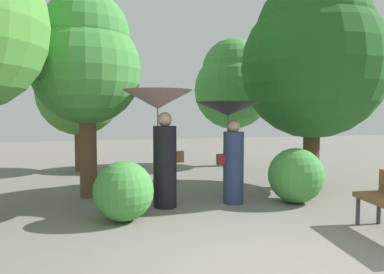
% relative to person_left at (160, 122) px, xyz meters
% --- Properties ---
extents(person_left, '(1.23, 1.23, 2.10)m').
position_rel_person_left_xyz_m(person_left, '(0.00, 0.00, 0.00)').
color(person_left, black).
rests_on(person_left, ground).
extents(person_right, '(1.22, 1.22, 1.90)m').
position_rel_person_left_xyz_m(person_right, '(1.30, -0.08, -0.14)').
color(person_right, navy).
rests_on(person_right, ground).
extents(tree_near_right, '(3.24, 3.24, 4.77)m').
position_rel_person_left_xyz_m(tree_near_right, '(3.65, 0.81, 1.46)').
color(tree_near_right, '#42301E').
rests_on(tree_near_right, ground).
extents(tree_mid_left, '(2.15, 2.15, 4.08)m').
position_rel_person_left_xyz_m(tree_mid_left, '(-1.26, 1.18, 1.22)').
color(tree_mid_left, brown).
rests_on(tree_mid_left, ground).
extents(tree_mid_right, '(2.47, 2.47, 4.08)m').
position_rel_person_left_xyz_m(tree_mid_right, '(3.20, 4.43, 1.12)').
color(tree_mid_right, brown).
rests_on(tree_mid_right, ground).
extents(tree_far_back, '(2.41, 2.41, 3.84)m').
position_rel_person_left_xyz_m(tree_far_back, '(-1.53, 4.65, 0.93)').
color(tree_far_back, brown).
rests_on(tree_far_back, ground).
extents(bush_path_left, '(1.04, 1.04, 1.04)m').
position_rel_person_left_xyz_m(bush_path_left, '(2.51, -0.38, -1.01)').
color(bush_path_left, '#428C3D').
rests_on(bush_path_left, ground).
extents(bush_path_right, '(0.94, 0.94, 0.94)m').
position_rel_person_left_xyz_m(bush_path_right, '(-0.71, -0.65, -1.05)').
color(bush_path_right, '#428C3D').
rests_on(bush_path_right, ground).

